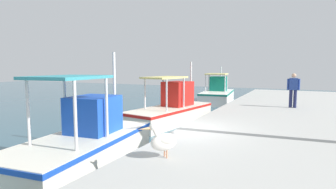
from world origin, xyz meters
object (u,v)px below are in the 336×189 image
object	(u,v)px
fishing_boat_fourth	(217,94)
fisherman_standing	(293,89)
fishing_boat_third	(172,110)
pelican	(164,140)
fishing_boat_second	(83,143)

from	to	relation	value
fishing_boat_fourth	fisherman_standing	world-z (taller)	fishing_boat_fourth
fishing_boat_third	fisherman_standing	size ratio (longest dim) A/B	3.29
pelican	fishing_boat_second	bearing A→B (deg)	81.16
fishing_boat_third	fisherman_standing	xyz separation A→B (m)	(2.61, -5.60, 1.08)
fishing_boat_second	pelican	xyz separation A→B (m)	(-0.44, -2.83, 0.52)
fisherman_standing	fishing_boat_fourth	bearing A→B (deg)	42.37
fishing_boat_third	fisherman_standing	world-z (taller)	fishing_boat_third
pelican	fishing_boat_fourth	bearing A→B (deg)	11.18
fishing_boat_second	fishing_boat_fourth	world-z (taller)	fishing_boat_second
fishing_boat_third	fisherman_standing	bearing A→B (deg)	-65.00
fishing_boat_second	fishing_boat_fourth	size ratio (longest dim) A/B	0.98
fishing_boat_second	fisherman_standing	size ratio (longest dim) A/B	2.99
fisherman_standing	fishing_boat_third	bearing A→B (deg)	115.00
pelican	fisherman_standing	size ratio (longest dim) A/B	0.50
fishing_boat_third	fishing_boat_fourth	distance (m)	8.77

